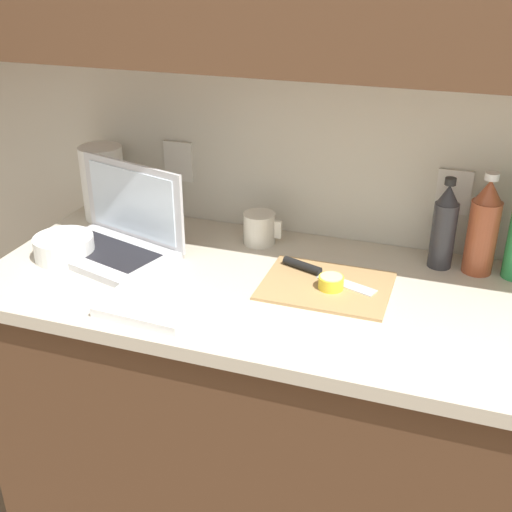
{
  "coord_description": "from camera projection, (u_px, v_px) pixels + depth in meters",
  "views": [
    {
      "loc": [
        0.15,
        -1.35,
        1.69
      ],
      "look_at": [
        -0.31,
        -0.01,
        1.0
      ],
      "focal_mm": 45.0,
      "sensor_mm": 36.0,
      "label": 1
    }
  ],
  "objects": [
    {
      "name": "bottle_water_clear",
      "position": [
        444.0,
        227.0,
        1.65
      ],
      "size": [
        0.06,
        0.06,
        0.24
      ],
      "color": "#333338",
      "rests_on": "counter_unit"
    },
    {
      "name": "laptop",
      "position": [
        119.0,
        233.0,
        1.75
      ],
      "size": [
        0.4,
        0.31,
        0.24
      ],
      "rotation": [
        0.0,
        0.0,
        -0.28
      ],
      "color": "silver",
      "rests_on": "counter_unit"
    },
    {
      "name": "lemon_half_cut",
      "position": [
        331.0,
        282.0,
        1.57
      ],
      "size": [
        0.06,
        0.06,
        0.03
      ],
      "color": "yellow",
      "rests_on": "cutting_board"
    },
    {
      "name": "wall_back",
      "position": [
        424.0,
        6.0,
        1.46
      ],
      "size": [
        5.2,
        0.38,
        2.6
      ],
      "color": "silver",
      "rests_on": "ground_plane"
    },
    {
      "name": "measuring_cup",
      "position": [
        260.0,
        228.0,
        1.81
      ],
      "size": [
        0.11,
        0.09,
        0.09
      ],
      "color": "silver",
      "rests_on": "counter_unit"
    },
    {
      "name": "cutting_board",
      "position": [
        326.0,
        286.0,
        1.59
      ],
      "size": [
        0.31,
        0.24,
        0.01
      ],
      "primitive_type": "cube",
      "color": "tan",
      "rests_on": "counter_unit"
    },
    {
      "name": "knife",
      "position": [
        312.0,
        270.0,
        1.64
      ],
      "size": [
        0.26,
        0.12,
        0.02
      ],
      "rotation": [
        0.0,
        0.0,
        -0.34
      ],
      "color": "silver",
      "rests_on": "cutting_board"
    },
    {
      "name": "bottle_oil_tall",
      "position": [
        483.0,
        228.0,
        1.62
      ],
      "size": [
        0.08,
        0.08,
        0.27
      ],
      "color": "#A34C2D",
      "rests_on": "counter_unit"
    },
    {
      "name": "bowl_white",
      "position": [
        64.0,
        247.0,
        1.73
      ],
      "size": [
        0.16,
        0.16,
        0.06
      ],
      "color": "white",
      "rests_on": "counter_unit"
    },
    {
      "name": "paper_towel_roll",
      "position": [
        103.0,
        183.0,
        1.95
      ],
      "size": [
        0.13,
        0.13,
        0.23
      ],
      "color": "white",
      "rests_on": "counter_unit"
    },
    {
      "name": "dish_towel",
      "position": [
        150.0,
        306.0,
        1.49
      ],
      "size": [
        0.23,
        0.17,
        0.02
      ],
      "primitive_type": "cube",
      "rotation": [
        0.0,
        0.0,
        -0.06
      ],
      "color": "white",
      "rests_on": "counter_unit"
    },
    {
      "name": "counter_unit",
      "position": [
        375.0,
        447.0,
        1.72
      ],
      "size": [
        2.03,
        0.66,
        0.92
      ],
      "color": "brown",
      "rests_on": "ground_plane"
    }
  ]
}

